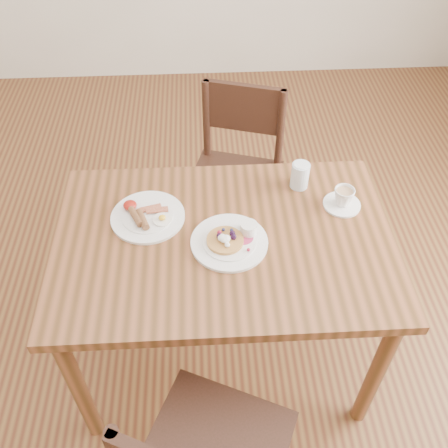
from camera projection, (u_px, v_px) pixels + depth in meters
name	position (u px, v px, depth m)	size (l,w,h in m)	color
ground	(224.00, 348.00, 2.29)	(5.00, 5.00, 0.00)	#562A18
dining_table	(224.00, 256.00, 1.83)	(1.20, 0.80, 0.75)	brown
chair_far	(237.00, 171.00, 2.41)	(0.52, 0.52, 0.88)	#371B14
pancake_plate	(231.00, 240.00, 1.73)	(0.27, 0.27, 0.06)	white
breakfast_plate	(147.00, 216.00, 1.81)	(0.27, 0.27, 0.04)	white
teacup_saucer	(343.00, 199.00, 1.85)	(0.14, 0.14, 0.08)	white
water_glass	(300.00, 175.00, 1.91)	(0.07, 0.07, 0.10)	silver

